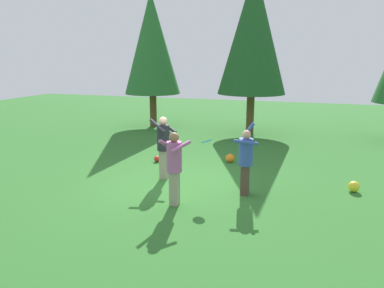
{
  "coord_description": "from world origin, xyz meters",
  "views": [
    {
      "loc": [
        3.33,
        -8.83,
        3.27
      ],
      "look_at": [
        0.4,
        0.21,
        1.05
      ],
      "focal_mm": 34.77,
      "sensor_mm": 36.0,
      "label": 1
    }
  ],
  "objects_px": {
    "tree_center": "(253,32)",
    "ball_orange": "(230,158)",
    "person_catcher": "(163,142)",
    "ball_red": "(157,159)",
    "tree_left": "(152,44)",
    "person_thrower": "(246,157)",
    "ball_yellow": "(354,187)",
    "frisbee": "(207,141)",
    "person_bystander": "(174,163)"
  },
  "relations": [
    {
      "from": "person_bystander",
      "to": "person_thrower",
      "type": "bearing_deg",
      "value": -27.05
    },
    {
      "from": "tree_left",
      "to": "ball_orange",
      "type": "bearing_deg",
      "value": -46.23
    },
    {
      "from": "tree_center",
      "to": "ball_orange",
      "type": "bearing_deg",
      "value": -88.15
    },
    {
      "from": "person_thrower",
      "to": "ball_red",
      "type": "xyz_separation_m",
      "value": [
        -3.2,
        2.06,
        -0.86
      ]
    },
    {
      "from": "ball_yellow",
      "to": "tree_left",
      "type": "height_order",
      "value": "tree_left"
    },
    {
      "from": "person_bystander",
      "to": "tree_center",
      "type": "height_order",
      "value": "tree_center"
    },
    {
      "from": "person_thrower",
      "to": "ball_yellow",
      "type": "distance_m",
      "value": 2.87
    },
    {
      "from": "ball_yellow",
      "to": "frisbee",
      "type": "bearing_deg",
      "value": -161.98
    },
    {
      "from": "person_catcher",
      "to": "ball_orange",
      "type": "bearing_deg",
      "value": 82.3
    },
    {
      "from": "person_bystander",
      "to": "frisbee",
      "type": "xyz_separation_m",
      "value": [
        0.46,
        1.02,
        0.3
      ]
    },
    {
      "from": "frisbee",
      "to": "ball_orange",
      "type": "xyz_separation_m",
      "value": [
        -0.02,
        2.82,
        -1.15
      ]
    },
    {
      "from": "ball_red",
      "to": "tree_center",
      "type": "height_order",
      "value": "tree_center"
    },
    {
      "from": "person_catcher",
      "to": "ball_yellow",
      "type": "bearing_deg",
      "value": 30.57
    },
    {
      "from": "person_thrower",
      "to": "tree_center",
      "type": "relative_size",
      "value": 0.26
    },
    {
      "from": "person_thrower",
      "to": "person_bystander",
      "type": "relative_size",
      "value": 1.05
    },
    {
      "from": "person_catcher",
      "to": "tree_center",
      "type": "relative_size",
      "value": 0.25
    },
    {
      "from": "person_thrower",
      "to": "ball_red",
      "type": "distance_m",
      "value": 3.9
    },
    {
      "from": "frisbee",
      "to": "ball_orange",
      "type": "relative_size",
      "value": 1.26
    },
    {
      "from": "frisbee",
      "to": "tree_center",
      "type": "bearing_deg",
      "value": 91.28
    },
    {
      "from": "ball_orange",
      "to": "ball_yellow",
      "type": "distance_m",
      "value": 3.89
    },
    {
      "from": "person_catcher",
      "to": "tree_center",
      "type": "height_order",
      "value": "tree_center"
    },
    {
      "from": "person_thrower",
      "to": "frisbee",
      "type": "xyz_separation_m",
      "value": [
        -0.94,
        -0.1,
        0.34
      ]
    },
    {
      "from": "tree_left",
      "to": "person_thrower",
      "type": "bearing_deg",
      "value": -53.24
    },
    {
      "from": "person_catcher",
      "to": "ball_red",
      "type": "xyz_separation_m",
      "value": [
        -0.86,
        1.51,
        -0.93
      ]
    },
    {
      "from": "person_thrower",
      "to": "person_bystander",
      "type": "xyz_separation_m",
      "value": [
        -1.4,
        -1.12,
        0.04
      ]
    },
    {
      "from": "tree_left",
      "to": "person_bystander",
      "type": "bearing_deg",
      "value": -63.56
    },
    {
      "from": "ball_orange",
      "to": "tree_left",
      "type": "xyz_separation_m",
      "value": [
        -4.9,
        5.11,
        3.75
      ]
    },
    {
      "from": "person_bystander",
      "to": "tree_left",
      "type": "bearing_deg",
      "value": 50.84
    },
    {
      "from": "frisbee",
      "to": "person_thrower",
      "type": "bearing_deg",
      "value": 5.94
    },
    {
      "from": "person_catcher",
      "to": "tree_left",
      "type": "height_order",
      "value": "tree_left"
    },
    {
      "from": "frisbee",
      "to": "person_catcher",
      "type": "bearing_deg",
      "value": 155.07
    },
    {
      "from": "person_bystander",
      "to": "tree_center",
      "type": "bearing_deg",
      "value": 22.45
    },
    {
      "from": "person_catcher",
      "to": "ball_orange",
      "type": "height_order",
      "value": "person_catcher"
    },
    {
      "from": "frisbee",
      "to": "tree_left",
      "type": "height_order",
      "value": "tree_left"
    },
    {
      "from": "person_thrower",
      "to": "frisbee",
      "type": "height_order",
      "value": "person_thrower"
    },
    {
      "from": "ball_red",
      "to": "tree_left",
      "type": "height_order",
      "value": "tree_left"
    },
    {
      "from": "person_catcher",
      "to": "tree_left",
      "type": "xyz_separation_m",
      "value": [
        -3.51,
        7.28,
        2.86
      ]
    },
    {
      "from": "person_bystander",
      "to": "ball_red",
      "type": "bearing_deg",
      "value": 53.89
    },
    {
      "from": "person_thrower",
      "to": "tree_left",
      "type": "distance_m",
      "value": 10.21
    },
    {
      "from": "person_catcher",
      "to": "tree_center",
      "type": "bearing_deg",
      "value": 104.8
    },
    {
      "from": "frisbee",
      "to": "tree_center",
      "type": "relative_size",
      "value": 0.05
    },
    {
      "from": "person_thrower",
      "to": "ball_red",
      "type": "bearing_deg",
      "value": -38.76
    },
    {
      "from": "person_bystander",
      "to": "ball_orange",
      "type": "height_order",
      "value": "person_bystander"
    },
    {
      "from": "ball_orange",
      "to": "tree_center",
      "type": "relative_size",
      "value": 0.04
    },
    {
      "from": "person_catcher",
      "to": "ball_red",
      "type": "bearing_deg",
      "value": 144.5
    },
    {
      "from": "person_bystander",
      "to": "tree_left",
      "type": "relative_size",
      "value": 0.27
    },
    {
      "from": "person_thrower",
      "to": "person_catcher",
      "type": "distance_m",
      "value": 2.41
    },
    {
      "from": "tree_center",
      "to": "person_bystander",
      "type": "bearing_deg",
      "value": -91.95
    },
    {
      "from": "ball_orange",
      "to": "person_bystander",
      "type": "bearing_deg",
      "value": -96.62
    },
    {
      "from": "ball_orange",
      "to": "tree_center",
      "type": "bearing_deg",
      "value": 91.85
    }
  ]
}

